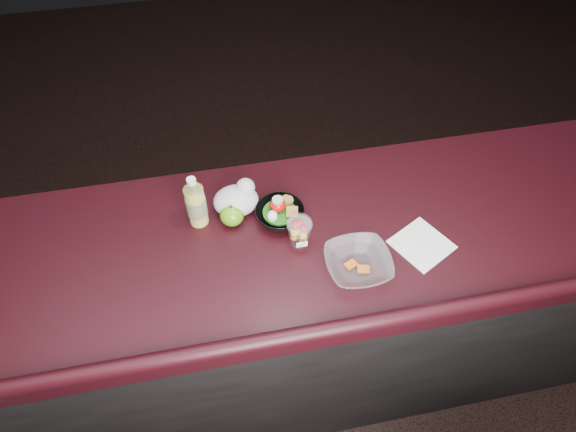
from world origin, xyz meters
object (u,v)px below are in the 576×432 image
object	(u,v)px
lemonade_bottle	(196,204)
takeout_bowl	(358,264)
fruit_cup	(299,231)
green_apple	(232,215)
snack_bowl	(279,214)

from	to	relation	value
lemonade_bottle	takeout_bowl	distance (m)	0.54
lemonade_bottle	fruit_cup	distance (m)	0.34
green_apple	takeout_bowl	bearing A→B (deg)	-36.03
fruit_cup	green_apple	world-z (taller)	fruit_cup
lemonade_bottle	takeout_bowl	world-z (taller)	lemonade_bottle
lemonade_bottle	takeout_bowl	xyz separation A→B (m)	(0.46, -0.28, -0.06)
lemonade_bottle	green_apple	xyz separation A→B (m)	(0.11, -0.03, -0.05)
snack_bowl	takeout_bowl	distance (m)	0.31
green_apple	takeout_bowl	world-z (taller)	green_apple
fruit_cup	takeout_bowl	world-z (taller)	fruit_cup
lemonade_bottle	fruit_cup	world-z (taller)	lemonade_bottle
lemonade_bottle	green_apple	bearing A→B (deg)	-13.38
snack_bowl	takeout_bowl	size ratio (longest dim) A/B	0.87
lemonade_bottle	snack_bowl	distance (m)	0.27
lemonade_bottle	green_apple	world-z (taller)	lemonade_bottle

